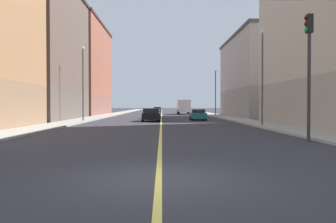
{
  "coord_description": "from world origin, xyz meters",
  "views": [
    {
      "loc": [
        0.08,
        -8.41,
        1.78
      ],
      "look_at": [
        0.81,
        33.47,
        1.0
      ],
      "focal_mm": 37.29,
      "sensor_mm": 36.0,
      "label": 1
    }
  ],
  "objects_px": {
    "street_lamp_left_far": "(215,88)",
    "car_white": "(153,114)",
    "building_right_midblock": "(26,53)",
    "car_teal": "(198,115)",
    "car_black": "(151,115)",
    "street_lamp_right_near": "(83,76)",
    "box_truck": "(184,107)",
    "building_right_distant": "(72,70)",
    "street_lamp_left_near": "(262,68)",
    "traffic_light_left_near": "(309,60)",
    "building_left_mid": "(269,77)",
    "car_green": "(157,110)"
  },
  "relations": [
    {
      "from": "street_lamp_right_near",
      "to": "car_teal",
      "type": "xyz_separation_m",
      "value": [
        12.59,
        4.46,
        -4.18
      ]
    },
    {
      "from": "traffic_light_left_near",
      "to": "building_right_distant",
      "type": "bearing_deg",
      "value": 117.11
    },
    {
      "from": "car_white",
      "to": "box_truck",
      "type": "bearing_deg",
      "value": 76.3
    },
    {
      "from": "building_left_mid",
      "to": "car_black",
      "type": "distance_m",
      "value": 21.95
    },
    {
      "from": "street_lamp_left_near",
      "to": "box_truck",
      "type": "height_order",
      "value": "street_lamp_left_near"
    },
    {
      "from": "box_truck",
      "to": "street_lamp_left_near",
      "type": "bearing_deg",
      "value": -84.19
    },
    {
      "from": "building_right_midblock",
      "to": "car_teal",
      "type": "height_order",
      "value": "building_right_midblock"
    },
    {
      "from": "car_white",
      "to": "street_lamp_left_near",
      "type": "bearing_deg",
      "value": -61.88
    },
    {
      "from": "building_left_mid",
      "to": "traffic_light_left_near",
      "type": "height_order",
      "value": "building_left_mid"
    },
    {
      "from": "street_lamp_left_near",
      "to": "box_truck",
      "type": "distance_m",
      "value": 39.45
    },
    {
      "from": "street_lamp_left_far",
      "to": "car_white",
      "type": "distance_m",
      "value": 12.44
    },
    {
      "from": "building_right_midblock",
      "to": "building_left_mid",
      "type": "bearing_deg",
      "value": 16.95
    },
    {
      "from": "car_teal",
      "to": "car_white",
      "type": "height_order",
      "value": "car_white"
    },
    {
      "from": "building_right_midblock",
      "to": "street_lamp_left_far",
      "type": "bearing_deg",
      "value": 25.71
    },
    {
      "from": "street_lamp_right_near",
      "to": "car_green",
      "type": "relative_size",
      "value": 1.7
    },
    {
      "from": "building_left_mid",
      "to": "street_lamp_left_near",
      "type": "bearing_deg",
      "value": -108.53
    },
    {
      "from": "building_left_mid",
      "to": "car_green",
      "type": "distance_m",
      "value": 32.08
    },
    {
      "from": "building_right_midblock",
      "to": "street_lamp_left_far",
      "type": "relative_size",
      "value": 2.51
    },
    {
      "from": "building_right_distant",
      "to": "traffic_light_left_near",
      "type": "distance_m",
      "value": 50.9
    },
    {
      "from": "street_lamp_right_near",
      "to": "car_green",
      "type": "height_order",
      "value": "street_lamp_right_near"
    },
    {
      "from": "traffic_light_left_near",
      "to": "box_truck",
      "type": "relative_size",
      "value": 0.82
    },
    {
      "from": "car_black",
      "to": "street_lamp_right_near",
      "type": "bearing_deg",
      "value": -168.82
    },
    {
      "from": "building_right_distant",
      "to": "street_lamp_left_far",
      "type": "bearing_deg",
      "value": -20.56
    },
    {
      "from": "car_green",
      "to": "box_truck",
      "type": "distance_m",
      "value": 11.76
    },
    {
      "from": "traffic_light_left_near",
      "to": "car_black",
      "type": "bearing_deg",
      "value": 111.39
    },
    {
      "from": "car_black",
      "to": "building_right_midblock",
      "type": "bearing_deg",
      "value": 168.19
    },
    {
      "from": "street_lamp_left_near",
      "to": "street_lamp_right_near",
      "type": "relative_size",
      "value": 1.0
    },
    {
      "from": "street_lamp_right_near",
      "to": "car_white",
      "type": "xyz_separation_m",
      "value": [
        7.2,
        8.7,
        -4.17
      ]
    },
    {
      "from": "box_truck",
      "to": "building_left_mid",
      "type": "bearing_deg",
      "value": -54.44
    },
    {
      "from": "car_white",
      "to": "box_truck",
      "type": "height_order",
      "value": "box_truck"
    },
    {
      "from": "building_left_mid",
      "to": "street_lamp_left_near",
      "type": "relative_size",
      "value": 2.67
    },
    {
      "from": "building_right_midblock",
      "to": "traffic_light_left_near",
      "type": "distance_m",
      "value": 33.91
    },
    {
      "from": "building_right_midblock",
      "to": "car_black",
      "type": "relative_size",
      "value": 3.97
    },
    {
      "from": "building_left_mid",
      "to": "street_lamp_left_near",
      "type": "height_order",
      "value": "building_left_mid"
    },
    {
      "from": "street_lamp_right_near",
      "to": "car_black",
      "type": "relative_size",
      "value": 1.77
    },
    {
      "from": "street_lamp_right_near",
      "to": "car_white",
      "type": "relative_size",
      "value": 1.89
    },
    {
      "from": "building_right_distant",
      "to": "car_black",
      "type": "relative_size",
      "value": 4.83
    },
    {
      "from": "street_lamp_left_near",
      "to": "street_lamp_right_near",
      "type": "height_order",
      "value": "street_lamp_right_near"
    },
    {
      "from": "building_left_mid",
      "to": "building_right_midblock",
      "type": "xyz_separation_m",
      "value": [
        -31.79,
        -9.69,
        1.98
      ]
    },
    {
      "from": "building_right_midblock",
      "to": "building_right_distant",
      "type": "distance_m",
      "value": 20.67
    },
    {
      "from": "car_teal",
      "to": "car_white",
      "type": "bearing_deg",
      "value": 141.81
    },
    {
      "from": "street_lamp_left_far",
      "to": "box_truck",
      "type": "bearing_deg",
      "value": 105.51
    },
    {
      "from": "building_left_mid",
      "to": "street_lamp_left_far",
      "type": "relative_size",
      "value": 2.99
    },
    {
      "from": "building_right_distant",
      "to": "traffic_light_left_near",
      "type": "relative_size",
      "value": 3.43
    },
    {
      "from": "street_lamp_right_near",
      "to": "box_truck",
      "type": "xyz_separation_m",
      "value": [
        12.5,
        30.44,
        -3.33
      ]
    },
    {
      "from": "building_right_distant",
      "to": "car_teal",
      "type": "bearing_deg",
      "value": -45.62
    },
    {
      "from": "building_right_distant",
      "to": "street_lamp_left_far",
      "type": "distance_m",
      "value": 26.04
    },
    {
      "from": "car_black",
      "to": "street_lamp_left_near",
      "type": "bearing_deg",
      "value": -46.94
    },
    {
      "from": "car_black",
      "to": "car_teal",
      "type": "distance_m",
      "value": 6.31
    },
    {
      "from": "building_left_mid",
      "to": "car_black",
      "type": "height_order",
      "value": "building_left_mid"
    }
  ]
}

